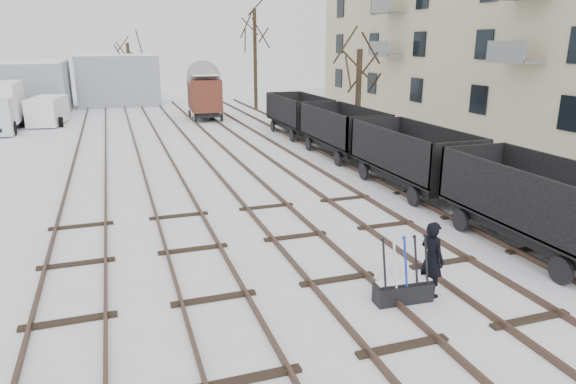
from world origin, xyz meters
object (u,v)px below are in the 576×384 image
object	(u,v)px
worker	(432,259)
box_van_wagon	(204,93)
freight_wagon_a	(539,218)
lorry	(0,106)
ground_frame	(403,290)
panel_van	(48,110)

from	to	relation	value
worker	box_van_wagon	size ratio (longest dim) A/B	0.39
box_van_wagon	freight_wagon_a	bearing A→B (deg)	-78.08
lorry	ground_frame	bearing A→B (deg)	-66.12
freight_wagon_a	panel_van	xyz separation A→B (m)	(-14.98, 28.75, 0.07)
box_van_wagon	panel_van	world-z (taller)	box_van_wagon
freight_wagon_a	box_van_wagon	size ratio (longest dim) A/B	1.32
worker	panel_van	xyz separation A→B (m)	(-10.67, 30.09, 0.12)
lorry	worker	bearing A→B (deg)	-64.79
worker	panel_van	bearing A→B (deg)	6.72
worker	box_van_wagon	world-z (taller)	box_van_wagon
box_van_wagon	panel_van	size ratio (longest dim) A/B	0.98
ground_frame	worker	distance (m)	0.96
ground_frame	freight_wagon_a	distance (m)	5.30
lorry	panel_van	distance (m)	3.14
worker	box_van_wagon	bearing A→B (deg)	-12.93
worker	freight_wagon_a	world-z (taller)	freight_wagon_a
freight_wagon_a	panel_van	size ratio (longest dim) A/B	1.29
freight_wagon_a	lorry	xyz separation A→B (m)	(-17.58, 27.09, 0.64)
ground_frame	lorry	size ratio (longest dim) A/B	0.22
panel_van	ground_frame	bearing A→B (deg)	-63.23
ground_frame	panel_van	distance (m)	31.79
box_van_wagon	lorry	xyz separation A→B (m)	(-13.34, -0.72, -0.37)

